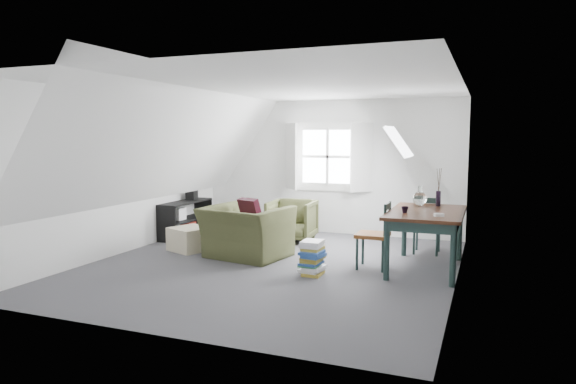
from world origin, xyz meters
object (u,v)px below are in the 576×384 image
at_px(ottoman, 191,239).
at_px(dining_chair_near, 375,234).
at_px(armchair_far, 292,241).
at_px(dining_table, 426,219).
at_px(dining_chair_far, 427,224).
at_px(armchair_near, 246,257).
at_px(magazine_stack, 312,258).
at_px(media_shelf, 184,221).

height_order(ottoman, dining_chair_near, dining_chair_near).
height_order(armchair_far, dining_chair_near, dining_chair_near).
xyz_separation_m(dining_table, dining_chair_far, (-0.10, 1.00, -0.24)).
xyz_separation_m(armchair_near, dining_chair_far, (2.52, 1.26, 0.47)).
height_order(dining_chair_far, magazine_stack, dining_chair_far).
height_order(dining_table, dining_chair_near, dining_chair_near).
bearing_deg(armchair_near, magazine_stack, 165.49).
bearing_deg(armchair_far, dining_chair_far, -7.63).
bearing_deg(magazine_stack, dining_chair_near, 41.36).
distance_m(armchair_near, dining_chair_far, 2.85).
xyz_separation_m(ottoman, dining_chair_near, (3.01, -0.05, 0.30)).
distance_m(armchair_far, media_shelf, 2.03).
xyz_separation_m(dining_table, magazine_stack, (-1.37, -0.82, -0.48)).
bearing_deg(armchair_near, dining_chair_far, -143.66).
distance_m(dining_table, magazine_stack, 1.67).
bearing_deg(armchair_far, magazine_stack, -65.56).
xyz_separation_m(armchair_far, media_shelf, (-1.97, -0.38, 0.29)).
bearing_deg(media_shelf, dining_chair_far, -1.18).
bearing_deg(dining_chair_near, ottoman, -100.69).
height_order(armchair_near, ottoman, armchair_near).
distance_m(armchair_far, ottoman, 1.82).
xyz_separation_m(armchair_far, magazine_stack, (1.05, -1.99, 0.23)).
distance_m(ottoman, media_shelf, 1.19).
bearing_deg(magazine_stack, armchair_near, 155.67).
height_order(media_shelf, magazine_stack, media_shelf).
bearing_deg(dining_table, armchair_near, -172.40).
xyz_separation_m(armchair_far, dining_chair_far, (2.32, -0.17, 0.47)).
relative_size(armchair_far, ottoman, 1.42).
relative_size(ottoman, media_shelf, 0.44).
bearing_deg(ottoman, dining_table, 2.29).
bearing_deg(dining_table, armchair_far, 156.17).
xyz_separation_m(ottoman, dining_table, (3.66, 0.15, 0.52)).
bearing_deg(dining_table, ottoman, -175.73).
height_order(dining_table, magazine_stack, dining_table).
distance_m(dining_chair_near, magazine_stack, 0.98).
bearing_deg(armchair_near, media_shelf, -20.58).
bearing_deg(dining_table, magazine_stack, -146.98).
xyz_separation_m(armchair_near, media_shelf, (-1.78, 1.04, 0.29)).
xyz_separation_m(dining_chair_far, dining_chair_near, (-0.56, -1.20, 0.01)).
distance_m(armchair_near, magazine_stack, 1.39).
distance_m(media_shelf, magazine_stack, 3.42).
xyz_separation_m(dining_table, media_shelf, (-4.39, 0.78, -0.41)).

